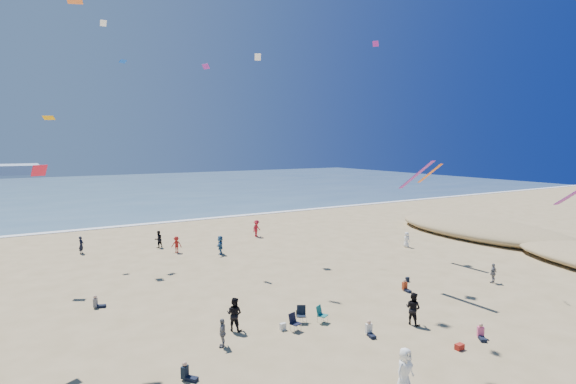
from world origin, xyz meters
TOP-DOWN VIEW (x-y plane):
  - ocean at (0.00, 95.00)m, footprint 220.00×100.00m
  - surf_line at (0.00, 45.00)m, footprint 220.00×1.20m
  - standing_flyers at (3.43, 15.98)m, footprint 36.00×34.17m
  - seated_group at (2.67, 6.67)m, footprint 20.33×16.49m
  - chair_cluster at (2.50, 6.73)m, footprint 2.79×1.59m
  - white_tote at (1.00, 6.90)m, footprint 0.35×0.20m
  - black_backpack at (2.88, 8.15)m, footprint 0.30×0.22m
  - cooler at (7.51, 0.16)m, footprint 0.45×0.30m
  - navy_bag at (13.68, 9.73)m, footprint 0.28×0.18m
  - kites_aloft at (9.16, 13.04)m, footprint 38.37×40.60m

SIDE VIEW (x-z plane):
  - ocean at x=0.00m, z-range 0.00..0.06m
  - surf_line at x=0.00m, z-range 0.00..0.08m
  - cooler at x=7.51m, z-range 0.00..0.30m
  - navy_bag at x=13.68m, z-range 0.00..0.34m
  - black_backpack at x=2.88m, z-range 0.00..0.38m
  - white_tote at x=1.00m, z-range 0.00..0.40m
  - seated_group at x=2.67m, z-range 0.00..0.84m
  - chair_cluster at x=2.50m, z-range 0.00..1.00m
  - standing_flyers at x=3.43m, z-range -0.07..1.87m
  - kites_aloft at x=9.16m, z-range 0.48..28.95m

